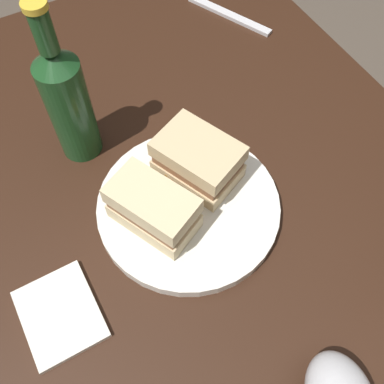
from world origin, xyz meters
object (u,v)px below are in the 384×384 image
(sandwich_half_left, at_px, (198,160))
(sandwich_half_right, at_px, (153,208))
(cider_bottle, at_px, (67,101))
(napkin, at_px, (60,314))
(fork, at_px, (229,15))
(plate, at_px, (188,207))

(sandwich_half_left, relative_size, sandwich_half_right, 1.03)
(sandwich_half_right, xyz_separation_m, cider_bottle, (0.18, 0.04, 0.05))
(sandwich_half_left, relative_size, napkin, 1.21)
(sandwich_half_right, height_order, fork, sandwich_half_right)
(sandwich_half_left, bearing_deg, fork, -38.27)
(cider_bottle, distance_m, napkin, 0.28)
(plate, distance_m, fork, 0.43)
(sandwich_half_left, bearing_deg, sandwich_half_right, 113.91)
(plate, xyz_separation_m, cider_bottle, (0.18, 0.09, 0.09))
(fork, bearing_deg, sandwich_half_left, 116.41)
(plate, xyz_separation_m, napkin, (-0.05, 0.21, -0.00))
(napkin, relative_size, fork, 0.61)
(sandwich_half_right, distance_m, cider_bottle, 0.19)
(fork, bearing_deg, cider_bottle, 88.10)
(sandwich_half_left, height_order, sandwich_half_right, same)
(sandwich_half_left, xyz_separation_m, sandwich_half_right, (-0.04, 0.09, 0.00))
(sandwich_half_right, relative_size, fork, 0.72)
(plate, relative_size, sandwich_half_left, 1.91)
(sandwich_half_right, height_order, cider_bottle, cider_bottle)
(sandwich_half_right, bearing_deg, cider_bottle, 11.86)
(napkin, distance_m, fork, 0.62)
(sandwich_half_right, xyz_separation_m, fork, (0.33, -0.32, -0.05))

